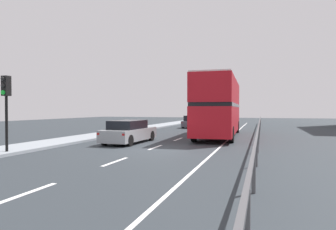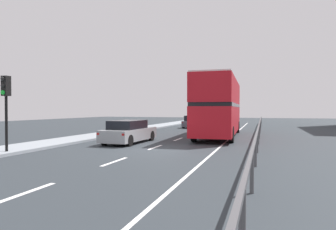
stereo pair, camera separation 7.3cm
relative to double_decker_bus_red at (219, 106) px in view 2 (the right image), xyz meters
name	(u,v)px [view 2 (the right image)]	position (x,y,z in m)	size (l,w,h in m)	color
ground_plane	(150,150)	(-2.38, -8.15, -2.35)	(73.78, 120.00, 0.10)	#2A3035
near_sidewalk_kerb	(48,144)	(-8.65, -8.15, -2.23)	(2.55, 80.00, 0.14)	gray
lane_paint_markings	(216,136)	(-0.32, 0.35, -2.30)	(3.42, 46.00, 0.01)	silver
bridge_side_railing	(260,125)	(2.87, 0.85, -1.45)	(0.10, 42.00, 1.04)	#4B4B4E
double_decker_bus_red	(219,106)	(0.00, 0.00, 0.00)	(2.90, 11.21, 4.29)	#B4121C
hatchback_car_near	(129,132)	(-4.63, -5.82, -1.63)	(1.88, 4.60, 1.38)	gray
traffic_signal_pole	(6,95)	(-7.91, -11.77, 0.39)	(0.30, 0.42, 3.40)	black
sedan_car_ahead	(194,122)	(-4.25, 10.18, -1.65)	(1.99, 4.27, 1.35)	#4B4B55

